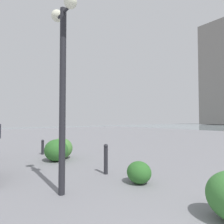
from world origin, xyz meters
TOP-DOWN VIEW (x-y plane):
  - lamppost at (4.37, 0.59)m, footprint 0.98×0.28m
  - bollard_near at (5.04, -1.10)m, footprint 0.13×0.13m
  - bollard_mid at (9.44, -0.68)m, footprint 0.13×0.13m
  - shrub_round at (8.03, -0.99)m, footprint 0.99×0.90m
  - shrub_wide at (7.66, -0.61)m, footprint 0.99×0.89m
  - shrub_tall at (3.84, -1.26)m, footprint 0.65×0.59m

SIDE VIEW (x-z plane):
  - shrub_tall at x=3.84m, z-range 0.00..0.56m
  - bollard_mid at x=9.44m, z-range 0.02..0.70m
  - shrub_wide at x=7.66m, z-range 0.00..0.84m
  - shrub_round at x=8.03m, z-range 0.00..0.85m
  - bollard_near at x=5.04m, z-range 0.02..0.91m
  - lamppost at x=4.37m, z-range 0.68..4.93m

